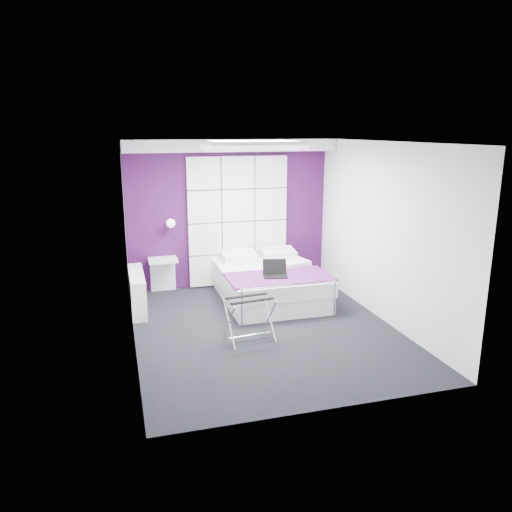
{
  "coord_description": "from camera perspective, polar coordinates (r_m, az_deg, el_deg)",
  "views": [
    {
      "loc": [
        -1.93,
        -6.35,
        2.76
      ],
      "look_at": [
        -0.03,
        0.35,
        0.99
      ],
      "focal_mm": 35.0,
      "sensor_mm": 36.0,
      "label": 1
    }
  ],
  "objects": [
    {
      "name": "wall_left",
      "position": [
        6.52,
        -14.31,
        0.89
      ],
      "size": [
        0.0,
        4.4,
        4.4
      ],
      "primitive_type": "plane",
      "rotation": [
        1.57,
        0.0,
        1.57
      ],
      "color": "white",
      "rests_on": "floor"
    },
    {
      "name": "radiator",
      "position": [
        8.04,
        -13.41,
        -3.93
      ],
      "size": [
        0.22,
        1.2,
        0.6
      ],
      "primitive_type": "cube",
      "color": "white",
      "rests_on": "floor"
    },
    {
      "name": "ceiling",
      "position": [
        6.64,
        1.07,
        12.91
      ],
      "size": [
        4.4,
        4.4,
        0.0
      ],
      "primitive_type": "plane",
      "rotation": [
        3.14,
        0.0,
        0.0
      ],
      "color": "white",
      "rests_on": "wall_back"
    },
    {
      "name": "accent_wall",
      "position": [
        8.88,
        -3.09,
        4.8
      ],
      "size": [
        3.58,
        0.02,
        2.58
      ],
      "primitive_type": "cube",
      "color": "#380D3C",
      "rests_on": "wall_back"
    },
    {
      "name": "skylight",
      "position": [
        7.22,
        -0.35,
        12.62
      ],
      "size": [
        1.36,
        0.86,
        0.12
      ],
      "primitive_type": null,
      "color": "white",
      "rests_on": "ceiling"
    },
    {
      "name": "nightstand",
      "position": [
        8.68,
        -10.59,
        -0.44
      ],
      "size": [
        0.48,
        0.38,
        0.05
      ],
      "primitive_type": "cube",
      "color": "white",
      "rests_on": "wall_back"
    },
    {
      "name": "soffit",
      "position": [
        8.52,
        -2.83,
        12.53
      ],
      "size": [
        3.58,
        0.5,
        0.2
      ],
      "primitive_type": "cube",
      "color": "white",
      "rests_on": "wall_back"
    },
    {
      "name": "luggage_rack",
      "position": [
        6.72,
        -0.74,
        -7.22
      ],
      "size": [
        0.6,
        0.44,
        0.59
      ],
      "rotation": [
        0.0,
        0.0,
        0.11
      ],
      "color": "silver",
      "rests_on": "floor"
    },
    {
      "name": "headboard",
      "position": [
        8.88,
        -2.06,
        3.97
      ],
      "size": [
        1.8,
        0.08,
        2.3
      ],
      "primitive_type": null,
      "color": "white",
      "rests_on": "wall_back"
    },
    {
      "name": "bed",
      "position": [
        8.26,
        1.58,
        -3.12
      ],
      "size": [
        1.61,
        1.94,
        0.68
      ],
      "color": "white",
      "rests_on": "floor"
    },
    {
      "name": "floor",
      "position": [
        7.19,
        0.98,
        -8.29
      ],
      "size": [
        4.4,
        4.4,
        0.0
      ],
      "primitive_type": "plane",
      "color": "black",
      "rests_on": "ground"
    },
    {
      "name": "wall_lamp",
      "position": [
        8.59,
        -9.74,
        3.76
      ],
      "size": [
        0.15,
        0.15,
        0.15
      ],
      "primitive_type": "sphere",
      "color": "white",
      "rests_on": "wall_back"
    },
    {
      "name": "wall_back",
      "position": [
        8.89,
        -3.11,
        4.81
      ],
      "size": [
        3.6,
        0.0,
        3.6
      ],
      "primitive_type": "plane",
      "rotation": [
        1.57,
        0.0,
        0.0
      ],
      "color": "white",
      "rests_on": "floor"
    },
    {
      "name": "wall_right",
      "position": [
        7.51,
        14.3,
        2.63
      ],
      "size": [
        0.0,
        4.4,
        4.4
      ],
      "primitive_type": "plane",
      "rotation": [
        1.57,
        0.0,
        -1.57
      ],
      "color": "white",
      "rests_on": "floor"
    },
    {
      "name": "laptop",
      "position": [
        7.74,
        2.1,
        -1.87
      ],
      "size": [
        0.37,
        0.26,
        0.26
      ],
      "rotation": [
        0.0,
        0.0,
        -0.2
      ],
      "color": "black",
      "rests_on": "bed"
    }
  ]
}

